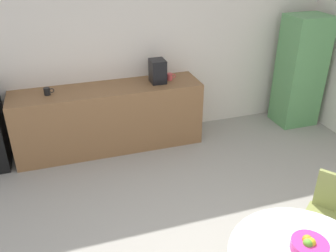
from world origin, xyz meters
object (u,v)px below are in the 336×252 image
(locker_cabinet, at_px, (300,72))
(coffee_maker, at_px, (158,71))
(mug_white, at_px, (170,77))
(mug_green, at_px, (47,91))
(chair_olive, at_px, (332,209))
(fruit_bowl, at_px, (309,246))

(locker_cabinet, xyz_separation_m, coffee_maker, (-2.25, 0.10, 0.21))
(mug_white, distance_m, coffee_maker, 0.22)
(mug_green, height_order, coffee_maker, coffee_maker)
(mug_white, xyz_separation_m, mug_green, (-1.65, -0.04, 0.00))
(chair_olive, relative_size, coffee_maker, 2.59)
(chair_olive, relative_size, mug_white, 6.43)
(fruit_bowl, distance_m, mug_green, 3.50)
(mug_white, relative_size, mug_green, 1.00)
(chair_olive, distance_m, coffee_maker, 2.78)
(fruit_bowl, bearing_deg, chair_olive, 36.65)
(locker_cabinet, bearing_deg, fruit_bowl, -124.63)
(fruit_bowl, xyz_separation_m, mug_white, (0.00, 3.12, 0.15))
(coffee_maker, bearing_deg, locker_cabinet, -2.54)
(chair_olive, bearing_deg, coffee_maker, 108.63)
(locker_cabinet, relative_size, coffee_maker, 5.30)
(locker_cabinet, distance_m, fruit_bowl, 3.63)
(chair_olive, distance_m, mug_white, 2.74)
(fruit_bowl, relative_size, mug_white, 1.98)
(locker_cabinet, relative_size, fruit_bowl, 6.62)
(chair_olive, height_order, mug_white, mug_white)
(chair_olive, relative_size, mug_green, 6.43)
(mug_white, bearing_deg, locker_cabinet, -3.71)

